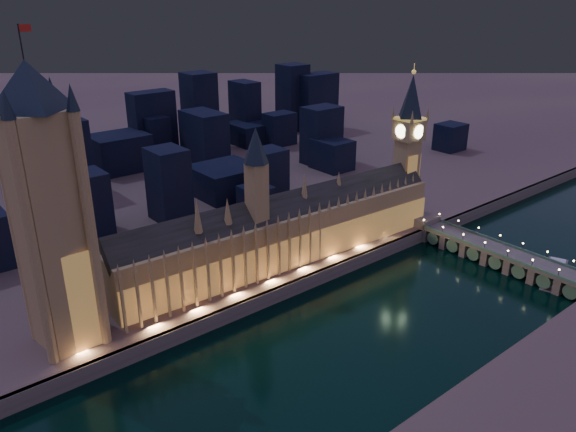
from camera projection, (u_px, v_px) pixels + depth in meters
ground_plane at (353, 327)px, 265.18m from camera, size 2000.00×2000.00×0.00m
north_bank at (25, 126)px, 636.08m from camera, size 2000.00×960.00×8.00m
embankment_wall at (298, 286)px, 293.03m from camera, size 2000.00×2.50×8.00m
palace_of_westminster at (286, 230)px, 304.95m from camera, size 202.00×29.50×78.00m
victoria_tower at (48, 200)px, 217.69m from camera, size 31.68×31.68×129.16m
elizabeth_tower at (409, 136)px, 349.20m from camera, size 18.00×18.00×99.20m
westminster_bridge at (492, 253)px, 324.96m from camera, size 16.70×113.00×15.90m
river_boat at (555, 272)px, 312.59m from camera, size 46.14×26.29×4.50m
city_backdrop at (163, 145)px, 450.20m from camera, size 489.67×215.63×81.06m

